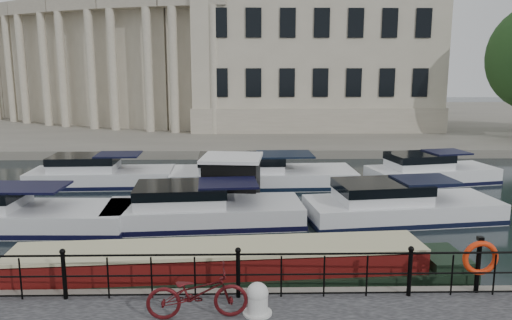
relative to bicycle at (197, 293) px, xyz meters
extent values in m
plane|color=black|center=(0.86, 3.19, -1.12)|extent=(160.00, 160.00, 0.00)
cube|color=#6B665B|center=(0.86, 42.19, -0.84)|extent=(120.00, 42.00, 0.55)
cylinder|color=black|center=(-3.14, 0.94, -0.02)|extent=(0.10, 0.10, 1.10)
sphere|color=black|center=(-3.14, 0.94, 0.58)|extent=(0.14, 0.14, 0.14)
cylinder|color=black|center=(0.86, 0.94, -0.02)|extent=(0.10, 0.10, 1.10)
sphere|color=black|center=(0.86, 0.94, 0.58)|extent=(0.14, 0.14, 0.14)
cylinder|color=black|center=(4.86, 0.94, -0.02)|extent=(0.10, 0.10, 1.10)
sphere|color=black|center=(4.86, 0.94, 0.58)|extent=(0.14, 0.14, 0.14)
cylinder|color=black|center=(0.86, 0.94, 0.48)|extent=(24.00, 0.05, 0.05)
cylinder|color=black|center=(0.86, 0.94, -0.02)|extent=(24.00, 0.04, 0.04)
cylinder|color=black|center=(0.86, 0.94, -0.49)|extent=(24.00, 0.04, 0.04)
cube|color=#ADA38C|center=(6.86, 36.19, 6.43)|extent=(20.00, 14.00, 14.00)
cube|color=#9E937F|center=(6.86, 36.19, 0.43)|extent=(20.30, 14.30, 2.00)
cube|color=#ADA38C|center=(-2.47, 32.22, 4.93)|extent=(5.73, 4.06, 11.00)
cylinder|color=#ADA38C|center=(-1.43, 29.35, 4.33)|extent=(0.70, 0.70, 9.80)
cylinder|color=#ADA38C|center=(-4.63, 30.06, 4.33)|extent=(0.70, 0.70, 9.80)
cube|color=#ADA38C|center=(-7.43, 33.63, 4.93)|extent=(5.90, 4.56, 11.00)
cube|color=#9E937F|center=(-8.09, 31.75, 9.83)|extent=(5.62, 3.30, 1.20)
cylinder|color=#ADA38C|center=(-6.73, 30.66, 4.33)|extent=(0.70, 0.70, 9.80)
cylinder|color=#ADA38C|center=(-9.83, 31.75, 4.33)|extent=(0.70, 0.70, 9.80)
cube|color=#ADA38C|center=(-12.18, 35.64, 4.93)|extent=(5.99, 4.99, 11.00)
cube|color=#9E937F|center=(-13.07, 33.84, 9.83)|extent=(5.55, 3.83, 1.20)
cylinder|color=#ADA38C|center=(-11.85, 32.60, 4.33)|extent=(0.70, 0.70, 9.80)
cylinder|color=#ADA38C|center=(-14.79, 34.06, 4.33)|extent=(0.70, 0.70, 9.80)
cube|color=#ADA38C|center=(-16.66, 38.19, 4.93)|extent=(5.99, 5.36, 11.00)
cube|color=#9E937F|center=(-17.75, 36.52, 9.83)|extent=(5.40, 4.29, 1.20)
cylinder|color=#ADA38C|center=(-16.69, 35.14, 4.33)|extent=(0.70, 0.70, 9.80)
cylinder|color=#ADA38C|center=(-19.44, 36.94, 4.33)|extent=(0.70, 0.70, 9.80)
cube|color=#ADA38C|center=(-20.80, 41.27, 4.93)|extent=(5.91, 5.64, 11.00)
cube|color=#9E937F|center=(-22.09, 39.73, 9.83)|extent=(5.16, 4.70, 1.20)
cylinder|color=#ADA38C|center=(-21.20, 38.24, 4.33)|extent=(0.70, 0.70, 9.80)
cube|color=#ADA38C|center=(-24.54, 44.81, 4.93)|extent=(5.74, 5.85, 11.00)
imported|color=#470C0F|center=(0.00, 0.00, 0.00)|extent=(2.21, 0.92, 1.13)
cylinder|color=silver|center=(1.28, 0.14, -0.33)|extent=(0.46, 0.46, 0.48)
sphere|color=silver|center=(1.28, 0.14, -0.09)|extent=(0.48, 0.48, 0.48)
cylinder|color=silver|center=(1.28, 0.14, -0.54)|extent=(0.64, 0.64, 0.05)
cylinder|color=black|center=(6.53, 1.09, 0.10)|extent=(0.11, 0.11, 1.34)
cube|color=black|center=(6.53, 1.09, 0.77)|extent=(0.13, 0.13, 0.09)
torus|color=red|center=(6.53, 1.01, 0.33)|extent=(0.85, 0.13, 0.85)
cube|color=black|center=(0.35, 2.57, -1.02)|extent=(13.62, 2.79, 0.81)
cube|color=#550D0C|center=(0.35, 2.57, -0.37)|extent=(10.91, 2.32, 0.63)
cube|color=#BFB88A|center=(0.35, 2.57, 0.03)|extent=(10.91, 2.38, 0.09)
cube|color=#6B665B|center=(0.45, 10.70, -1.07)|extent=(3.63, 3.13, 0.28)
cube|color=black|center=(0.45, 10.70, -0.02)|extent=(2.46, 2.46, 2.01)
cube|color=white|center=(0.45, 10.70, 0.93)|extent=(2.70, 2.70, 0.13)
cube|color=black|center=(-6.98, 7.71, 0.43)|extent=(3.00, 1.94, 0.08)
cube|color=silver|center=(-0.50, 8.16, -0.92)|extent=(7.45, 3.23, 1.20)
cube|color=black|center=(-0.50, 8.16, -1.00)|extent=(7.52, 3.26, 0.18)
cube|color=silver|center=(-1.37, 8.09, -0.07)|extent=(3.43, 2.43, 0.90)
cube|color=black|center=(0.37, 8.23, 0.43)|extent=(2.32, 2.03, 0.08)
cube|color=silver|center=(7.06, 8.50, -0.92)|extent=(7.56, 3.57, 1.20)
cube|color=black|center=(7.06, 8.50, -1.00)|extent=(7.64, 3.61, 0.18)
cube|color=silver|center=(6.19, 8.39, -0.07)|extent=(3.53, 2.58, 0.90)
cube|color=black|center=(7.92, 8.62, 0.43)|extent=(2.41, 2.12, 0.08)
cube|color=silver|center=(-6.08, 14.37, -0.92)|extent=(7.04, 2.73, 1.20)
cube|color=black|center=(-6.08, 14.37, -1.00)|extent=(7.11, 2.76, 0.18)
cube|color=silver|center=(-6.91, 14.34, -0.07)|extent=(3.20, 2.15, 0.90)
cube|color=black|center=(-5.24, 14.40, 0.43)|extent=(2.15, 1.82, 0.08)
cube|color=white|center=(1.89, 14.24, -0.92)|extent=(9.12, 3.37, 1.20)
cube|color=black|center=(1.89, 14.24, -1.00)|extent=(9.21, 3.40, 0.18)
cube|color=white|center=(0.81, 14.20, -0.07)|extent=(4.15, 2.63, 0.90)
cube|color=black|center=(2.97, 14.29, 0.43)|extent=(2.78, 2.22, 0.08)
cube|color=white|center=(10.48, 14.63, -0.92)|extent=(6.72, 3.65, 1.20)
cube|color=black|center=(10.48, 14.63, -1.00)|extent=(6.79, 3.69, 0.18)
cube|color=white|center=(9.73, 14.48, -0.07)|extent=(3.20, 2.53, 0.90)
cube|color=black|center=(11.23, 14.78, 0.43)|extent=(2.21, 2.05, 0.08)
camera|label=1|loc=(1.05, -9.90, 4.76)|focal=35.00mm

